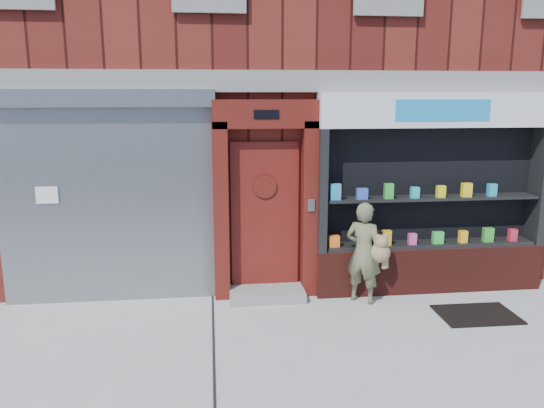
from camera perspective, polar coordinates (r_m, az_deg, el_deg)
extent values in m
plane|color=#9E9E99|center=(6.57, 7.86, -15.29)|extent=(80.00, 80.00, 0.00)
cube|color=#501612|center=(11.80, 0.85, 16.76)|extent=(12.00, 8.00, 8.00)
cube|color=gray|center=(7.73, 4.90, 13.01)|extent=(12.00, 0.16, 0.30)
cube|color=gray|center=(7.89, -17.24, -0.29)|extent=(3.00, 0.10, 2.80)
cube|color=slate|center=(7.67, -18.02, 10.78)|extent=(3.10, 0.30, 0.24)
cube|color=white|center=(7.98, -23.06, 0.88)|extent=(0.30, 0.01, 0.24)
cube|color=#4A110C|center=(7.70, -5.52, -0.87)|extent=(0.22, 0.28, 2.60)
cube|color=#4A110C|center=(7.83, 4.03, -0.62)|extent=(0.22, 0.28, 2.60)
cube|color=#4A110C|center=(7.56, -0.73, 9.67)|extent=(1.50, 0.28, 0.40)
cube|color=black|center=(7.41, -0.61, 9.62)|extent=(0.35, 0.01, 0.12)
cube|color=#5C1511|center=(7.87, -0.78, -1.28)|extent=(1.00, 0.06, 2.20)
cylinder|color=black|center=(7.74, -0.76, 1.90)|extent=(0.28, 0.02, 0.28)
cylinder|color=#4A110C|center=(7.73, -0.76, 1.88)|extent=(0.34, 0.02, 0.34)
cube|color=gray|center=(7.95, -0.56, -9.65)|extent=(1.10, 0.55, 0.15)
cube|color=slate|center=(7.67, 4.25, -0.13)|extent=(0.10, 0.02, 0.18)
cube|color=#511A13|center=(8.56, 16.36, -6.59)|extent=(3.50, 0.40, 0.70)
cube|color=black|center=(7.75, 5.31, 1.48)|extent=(0.12, 0.40, 1.80)
cube|color=black|center=(9.07, 26.71, 1.77)|extent=(0.12, 0.40, 1.80)
cube|color=black|center=(8.43, 16.36, 1.89)|extent=(3.30, 0.03, 1.80)
cube|color=black|center=(8.45, 16.51, -4.15)|extent=(3.20, 0.36, 0.06)
cube|color=black|center=(8.29, 16.80, 0.65)|extent=(3.20, 0.36, 0.04)
cube|color=white|center=(8.15, 17.35, 9.65)|extent=(3.50, 0.40, 0.50)
cube|color=#1778B3|center=(7.96, 17.95, 9.57)|extent=(1.40, 0.01, 0.30)
cube|color=orange|center=(7.88, 6.68, -4.00)|extent=(0.16, 0.09, 0.17)
cube|color=#27AAC5|center=(7.97, 9.49, -3.65)|extent=(0.15, 0.09, 0.24)
cube|color=gold|center=(8.09, 12.22, -3.57)|extent=(0.13, 0.09, 0.23)
cube|color=#CF458D|center=(8.24, 14.85, -3.65)|extent=(0.12, 0.09, 0.17)
cube|color=green|center=(8.39, 17.40, -3.47)|extent=(0.16, 0.09, 0.18)
cube|color=yellow|center=(8.56, 19.85, -3.32)|extent=(0.12, 0.09, 0.18)
cube|color=green|center=(8.74, 22.21, -3.09)|extent=(0.15, 0.09, 0.22)
cube|color=red|center=(8.94, 24.45, -3.05)|extent=(0.12, 0.09, 0.19)
cube|color=#2892C8|center=(7.71, 6.81, 1.31)|extent=(0.16, 0.09, 0.24)
cube|color=blue|center=(7.82, 9.66, 1.09)|extent=(0.16, 0.09, 0.16)
cube|color=green|center=(7.94, 12.44, 1.37)|extent=(0.13, 0.09, 0.22)
cube|color=#23B3B3|center=(8.08, 15.11, 1.20)|extent=(0.12, 0.09, 0.16)
cube|color=yellow|center=(8.24, 17.70, 1.29)|extent=(0.12, 0.09, 0.18)
cube|color=yellow|center=(8.41, 20.19, 1.43)|extent=(0.14, 0.09, 0.21)
cube|color=teal|center=(8.60, 22.57, 1.40)|extent=(0.13, 0.09, 0.19)
imported|color=#646643|center=(7.76, 9.82, -5.17)|extent=(0.64, 0.61, 1.48)
sphere|color=olive|center=(7.75, 11.55, -5.13)|extent=(0.29, 0.29, 0.29)
sphere|color=olive|center=(7.66, 11.72, -3.98)|extent=(0.19, 0.19, 0.19)
sphere|color=olive|center=(7.62, 11.33, -3.44)|extent=(0.07, 0.07, 0.07)
sphere|color=olive|center=(7.65, 12.16, -3.40)|extent=(0.07, 0.07, 0.07)
cylinder|color=olive|center=(7.76, 10.82, -6.19)|extent=(0.07, 0.07, 0.17)
cylinder|color=olive|center=(7.82, 12.19, -6.11)|extent=(0.07, 0.07, 0.17)
cylinder|color=olive|center=(7.76, 11.14, -6.22)|extent=(0.07, 0.07, 0.17)
cylinder|color=olive|center=(7.79, 11.96, -6.17)|extent=(0.07, 0.07, 0.17)
cube|color=black|center=(7.93, 21.16, -11.02)|extent=(1.05, 0.74, 0.03)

